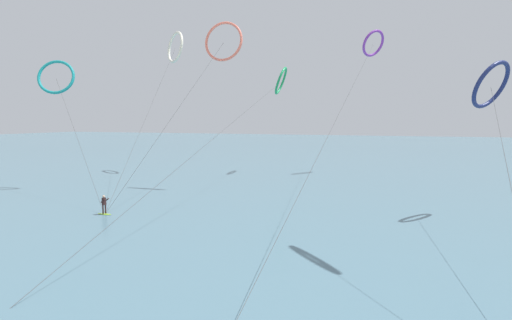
{
  "coord_description": "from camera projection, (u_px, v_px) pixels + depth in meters",
  "views": [
    {
      "loc": [
        7.67,
        -2.21,
        8.34
      ],
      "look_at": [
        0.0,
        19.81,
        5.85
      ],
      "focal_mm": 26.5,
      "sensor_mm": 36.0,
      "label": 1
    }
  ],
  "objects": [
    {
      "name": "surfer_lime",
      "position": [
        104.0,
        206.0,
        33.05
      ],
      "size": [
        1.4,
        0.6,
        1.7
      ],
      "rotation": [
        0.0,
        0.0,
        1.49
      ],
      "color": "#8CC62D",
      "rests_on": "ground"
    },
    {
      "name": "kite_ivory",
      "position": [
        175.0,
        47.0,
        58.85
      ],
      "size": [
        10.94,
        28.53,
        22.1
      ],
      "rotation": [
        0.0,
        0.0,
        5.69
      ],
      "color": "silver",
      "rests_on": "ground"
    },
    {
      "name": "kite_emerald",
      "position": [
        281.0,
        81.0,
        58.52
      ],
      "size": [
        2.47,
        48.76,
        16.51
      ],
      "rotation": [
        0.0,
        0.0,
        4.84
      ],
      "color": "#199351",
      "rests_on": "ground"
    },
    {
      "name": "kite_coral",
      "position": [
        223.0,
        42.0,
        44.44
      ],
      "size": [
        7.01,
        16.23,
        19.91
      ],
      "rotation": [
        0.0,
        0.0,
        0.02
      ],
      "color": "#EA7260",
      "rests_on": "ground"
    },
    {
      "name": "sea_water",
      "position": [
        357.0,
        150.0,
        103.89
      ],
      "size": [
        400.0,
        200.0,
        0.08
      ],
      "primitive_type": "cube",
      "color": "slate",
      "rests_on": "ground"
    },
    {
      "name": "kite_violet",
      "position": [
        373.0,
        44.0,
        57.37
      ],
      "size": [
        4.85,
        53.54,
        21.88
      ],
      "rotation": [
        0.0,
        0.0,
        4.03
      ],
      "color": "purple",
      "rests_on": "ground"
    },
    {
      "name": "kite_teal",
      "position": [
        56.0,
        77.0,
        44.8
      ],
      "size": [
        16.54,
        10.66,
        15.5
      ],
      "rotation": [
        0.0,
        0.0,
        0.41
      ],
      "color": "teal",
      "rests_on": "ground"
    },
    {
      "name": "kite_navy",
      "position": [
        491.0,
        85.0,
        31.27
      ],
      "size": [
        5.47,
        27.34,
        13.19
      ],
      "rotation": [
        0.0,
        0.0,
        4.02
      ],
      "color": "navy",
      "rests_on": "ground"
    }
  ]
}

